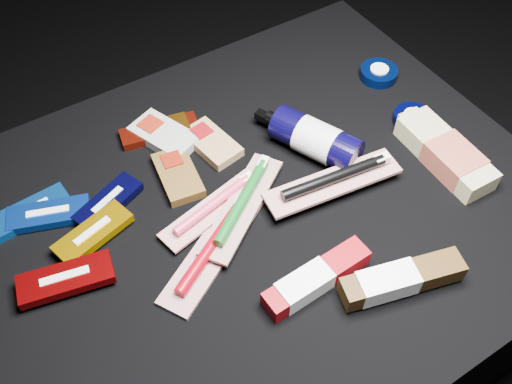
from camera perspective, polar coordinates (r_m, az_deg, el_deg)
ground at (r=1.28m, az=-0.34°, el=-12.29°), size 3.00×3.00×0.00m
cloth_table at (r=1.10m, az=-0.38°, el=-7.75°), size 0.98×0.78×0.40m
luna_bar_0 at (r=0.99m, az=-21.68°, el=-1.91°), size 0.13×0.06×0.02m
luna_bar_1 at (r=0.98m, az=-20.00°, el=-2.11°), size 0.14×0.09×0.02m
luna_bar_2 at (r=0.96m, az=-14.57°, el=-1.01°), size 0.13×0.09×0.02m
luna_bar_3 at (r=0.93m, az=-15.98°, el=-4.00°), size 0.13×0.08×0.02m
luna_bar_4 at (r=0.89m, az=-18.47°, el=-8.25°), size 0.15×0.08×0.02m
clif_bar_0 at (r=0.98m, az=-7.90°, el=1.86°), size 0.08×0.12×0.02m
clif_bar_1 at (r=1.05m, az=-9.38°, el=5.70°), size 0.11×0.14×0.02m
clif_bar_2 at (r=1.02m, az=-4.61°, el=5.03°), size 0.08×0.12×0.02m
power_bar at (r=1.06m, az=-9.19°, el=6.19°), size 0.15×0.07×0.02m
lotion_bottle at (r=1.00m, az=5.96°, el=5.29°), size 0.12×0.20×0.07m
cream_tin_upper at (r=1.18m, az=12.16°, el=11.53°), size 0.07×0.07×0.02m
cream_tin_lower at (r=1.10m, az=15.34°, el=7.13°), size 0.07×0.07×0.02m
bodywash_bottle at (r=1.04m, az=18.51°, el=3.59°), size 0.07×0.20×0.04m
toothbrush_pack_0 at (r=0.89m, az=-4.23°, el=-5.36°), size 0.24×0.17×0.03m
toothbrush_pack_1 at (r=0.92m, az=-4.20°, el=-1.39°), size 0.20×0.09×0.02m
toothbrush_pack_2 at (r=0.92m, az=-1.33°, el=-1.05°), size 0.21×0.17×0.02m
toothbrush_pack_3 at (r=0.94m, az=7.91°, el=1.24°), size 0.24×0.09×0.03m
toothpaste_carton_red at (r=0.85m, az=5.66°, el=-8.83°), size 0.18×0.05×0.03m
toothpaste_carton_green at (r=0.86m, az=13.89°, el=-8.57°), size 0.19×0.09×0.04m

